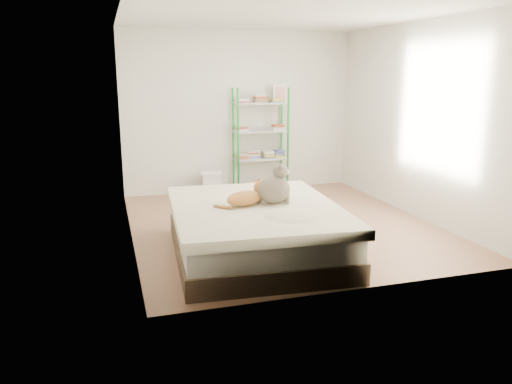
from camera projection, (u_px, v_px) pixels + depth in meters
name	position (u px, v px, depth m)	size (l,w,h in m)	color
room	(283.00, 124.00, 6.21)	(3.81, 4.21, 2.61)	#AF714D
bed	(255.00, 230.00, 5.37)	(1.88, 2.28, 0.55)	brown
orange_cat	(244.00, 196.00, 5.26)	(0.50, 0.27, 0.20)	orange
grey_cat	(274.00, 184.00, 5.32)	(0.32, 0.38, 0.44)	gray
shelf_unit	(261.00, 140.00, 8.15)	(0.89, 0.36, 1.74)	green
cardboard_box	(264.00, 197.00, 7.16)	(0.62, 0.63, 0.43)	#B67B4D
white_bin	(212.00, 183.00, 8.04)	(0.36, 0.33, 0.37)	white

